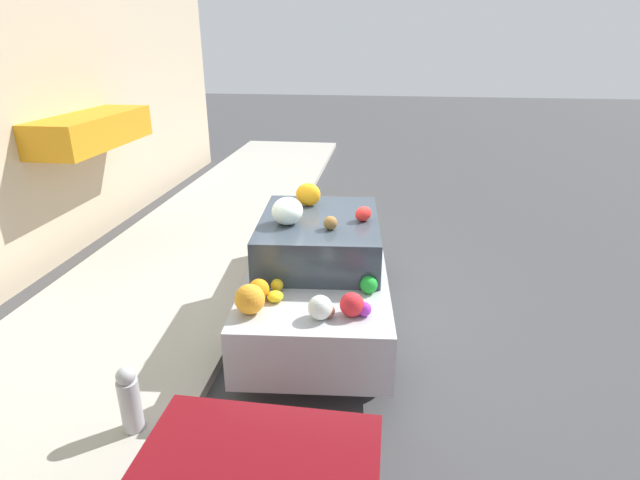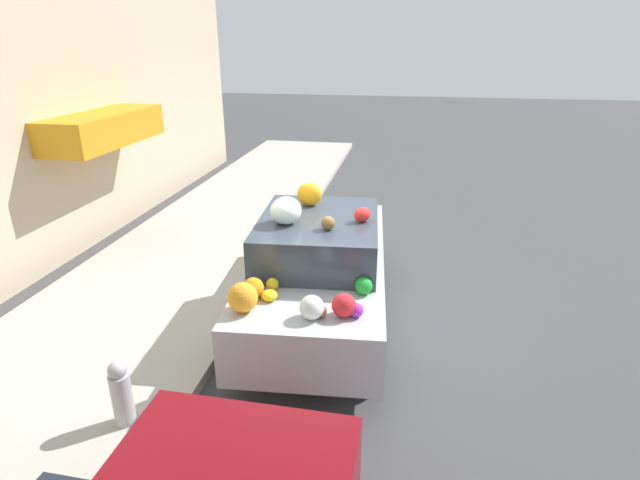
{
  "view_description": "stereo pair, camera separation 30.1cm",
  "coord_description": "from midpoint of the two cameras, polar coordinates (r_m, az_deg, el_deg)",
  "views": [
    {
      "loc": [
        -6.08,
        -0.73,
        3.64
      ],
      "look_at": [
        0.0,
        0.09,
        1.17
      ],
      "focal_mm": 28.0,
      "sensor_mm": 36.0,
      "label": 1
    },
    {
      "loc": [
        -6.04,
        -1.02,
        3.64
      ],
      "look_at": [
        0.0,
        0.09,
        1.17
      ],
      "focal_mm": 28.0,
      "sensor_mm": 36.0,
      "label": 2
    }
  ],
  "objects": [
    {
      "name": "ground_plane",
      "position": [
        7.12,
        -0.53,
        -8.77
      ],
      "size": [
        60.0,
        60.0,
        0.0
      ],
      "primitive_type": "plane",
      "color": "#424244"
    },
    {
      "name": "art_car",
      "position": [
        6.72,
        -1.35,
        -2.98
      ],
      "size": [
        4.28,
        2.01,
        1.87
      ],
      "rotation": [
        0.0,
        0.0,
        0.08
      ],
      "color": "#B7BABF",
      "rests_on": "ground"
    },
    {
      "name": "sidewalk_curb",
      "position": [
        7.89,
        -20.47,
        -6.48
      ],
      "size": [
        24.0,
        3.2,
        0.14
      ],
      "color": "#B2ADA3",
      "rests_on": "ground"
    },
    {
      "name": "fire_hydrant",
      "position": [
        5.31,
        -22.53,
        -16.49
      ],
      "size": [
        0.2,
        0.2,
        0.7
      ],
      "color": "#B2B2B7",
      "rests_on": "sidewalk_curb"
    }
  ]
}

